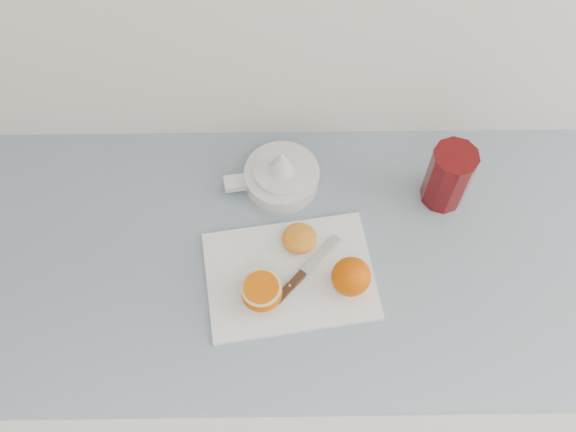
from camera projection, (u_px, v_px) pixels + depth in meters
The scene contains 8 objects.
counter at pixel (319, 326), 1.68m from camera, with size 2.52×0.64×0.89m.
cutting_board at pixel (290, 276), 1.26m from camera, with size 0.33×0.23×0.01m, color white.
whole_orange at pixel (351, 277), 1.21m from camera, with size 0.08×0.08×0.08m.
half_orange at pixel (262, 292), 1.21m from camera, with size 0.08×0.08×0.05m.
squeezed_shell at pixel (299, 238), 1.28m from camera, with size 0.07×0.07×0.03m.
paring_knife at pixel (295, 281), 1.25m from camera, with size 0.14×0.15×0.01m.
citrus_juicer at pixel (281, 175), 1.35m from camera, with size 0.20×0.16×0.11m.
red_tumbler at pixel (448, 178), 1.30m from camera, with size 0.09×0.09×0.15m.
Camera 1 is at (-0.11, 1.13, 2.06)m, focal length 40.00 mm.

